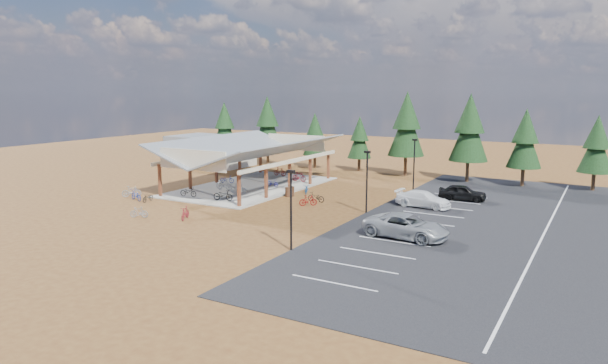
# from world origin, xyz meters

# --- Properties ---
(ground) EXTENTS (140.00, 140.00, 0.00)m
(ground) POSITION_xyz_m (0.00, 0.00, 0.00)
(ground) COLOR #553116
(ground) RESTS_ON ground
(asphalt_lot) EXTENTS (27.00, 44.00, 0.04)m
(asphalt_lot) POSITION_xyz_m (18.50, 3.00, 0.02)
(asphalt_lot) COLOR black
(asphalt_lot) RESTS_ON ground
(concrete_pad) EXTENTS (10.60, 18.60, 0.10)m
(concrete_pad) POSITION_xyz_m (-10.00, 7.00, 0.05)
(concrete_pad) COLOR gray
(concrete_pad) RESTS_ON ground
(bike_pavilion) EXTENTS (11.65, 19.40, 4.97)m
(bike_pavilion) POSITION_xyz_m (-10.00, 7.00, 3.82)
(bike_pavilion) COLOR brown
(bike_pavilion) RESTS_ON concrete_pad
(outbuilding) EXTENTS (11.00, 7.00, 3.90)m
(outbuilding) POSITION_xyz_m (-24.00, 18.00, 2.03)
(outbuilding) COLOR #ADA593
(outbuilding) RESTS_ON ground
(lamp_post_0) EXTENTS (0.50, 0.25, 5.14)m
(lamp_post_0) POSITION_xyz_m (5.00, -10.00, 2.98)
(lamp_post_0) COLOR black
(lamp_post_0) RESTS_ON ground
(lamp_post_1) EXTENTS (0.50, 0.25, 5.14)m
(lamp_post_1) POSITION_xyz_m (5.00, 2.00, 2.98)
(lamp_post_1) COLOR black
(lamp_post_1) RESTS_ON ground
(lamp_post_2) EXTENTS (0.50, 0.25, 5.14)m
(lamp_post_2) POSITION_xyz_m (5.00, 14.00, 2.98)
(lamp_post_2) COLOR black
(lamp_post_2) RESTS_ON ground
(trash_bin_0) EXTENTS (0.60, 0.60, 0.90)m
(trash_bin_0) POSITION_xyz_m (-4.11, 4.62, 0.45)
(trash_bin_0) COLOR #402616
(trash_bin_0) RESTS_ON ground
(trash_bin_1) EXTENTS (0.60, 0.60, 0.90)m
(trash_bin_1) POSITION_xyz_m (-4.04, 5.04, 0.45)
(trash_bin_1) COLOR #402616
(trash_bin_1) RESTS_ON ground
(pine_0) EXTENTS (3.55, 3.55, 8.27)m
(pine_0) POSITION_xyz_m (-24.98, 21.88, 5.05)
(pine_0) COLOR #382314
(pine_0) RESTS_ON ground
(pine_1) EXTENTS (3.93, 3.93, 9.14)m
(pine_1) POSITION_xyz_m (-18.22, 22.46, 5.59)
(pine_1) COLOR #382314
(pine_1) RESTS_ON ground
(pine_2) EXTENTS (3.04, 3.04, 7.09)m
(pine_2) POSITION_xyz_m (-10.83, 22.22, 4.32)
(pine_2) COLOR #382314
(pine_2) RESTS_ON ground
(pine_3) EXTENTS (2.91, 2.91, 6.79)m
(pine_3) POSITION_xyz_m (-4.87, 22.75, 4.14)
(pine_3) COLOR #382314
(pine_3) RESTS_ON ground
(pine_4) EXTENTS (4.22, 4.22, 9.82)m
(pine_4) POSITION_xyz_m (1.31, 22.10, 6.00)
(pine_4) COLOR #382314
(pine_4) RESTS_ON ground
(pine_5) EXTENTS (4.14, 4.14, 9.64)m
(pine_5) POSITION_xyz_m (8.64, 21.34, 5.89)
(pine_5) COLOR #382314
(pine_5) RESTS_ON ground
(pine_6) EXTENTS (3.49, 3.49, 8.13)m
(pine_6) POSITION_xyz_m (14.29, 21.59, 4.96)
(pine_6) COLOR #382314
(pine_6) RESTS_ON ground
(pine_7) EXTENTS (3.26, 3.26, 7.59)m
(pine_7) POSITION_xyz_m (20.82, 22.39, 4.63)
(pine_7) COLOR #382314
(pine_7) RESTS_ON ground
(bike_0) EXTENTS (1.81, 0.82, 0.92)m
(bike_0) POSITION_xyz_m (-12.02, -0.42, 0.56)
(bike_0) COLOR black
(bike_0) RESTS_ON concrete_pad
(bike_1) EXTENTS (1.86, 0.62, 1.10)m
(bike_1) POSITION_xyz_m (-11.25, 3.97, 0.65)
(bike_1) COLOR #999AA0
(bike_1) RESTS_ON concrete_pad
(bike_2) EXTENTS (1.64, 0.98, 0.81)m
(bike_2) POSITION_xyz_m (-13.52, 7.38, 0.51)
(bike_2) COLOR navy
(bike_2) RESTS_ON concrete_pad
(bike_3) EXTENTS (1.74, 0.60, 1.03)m
(bike_3) POSITION_xyz_m (-11.09, 14.17, 0.61)
(bike_3) COLOR maroon
(bike_3) RESTS_ON concrete_pad
(bike_4) EXTENTS (2.00, 0.98, 1.00)m
(bike_4) POSITION_xyz_m (-8.10, -0.19, 0.60)
(bike_4) COLOR black
(bike_4) RESTS_ON concrete_pad
(bike_5) EXTENTS (1.70, 0.73, 0.99)m
(bike_5) POSITION_xyz_m (-8.78, 3.05, 0.59)
(bike_5) COLOR gray
(bike_5) RESTS_ON concrete_pad
(bike_6) EXTENTS (1.63, 0.92, 0.81)m
(bike_6) POSITION_xyz_m (-8.00, 7.92, 0.51)
(bike_6) COLOR #181997
(bike_6) RESTS_ON concrete_pad
(bike_7) EXTENTS (1.78, 0.62, 1.05)m
(bike_7) POSITION_xyz_m (-7.20, 11.98, 0.62)
(bike_7) COLOR maroon
(bike_7) RESTS_ON concrete_pad
(bike_8) EXTENTS (0.84, 1.61, 0.80)m
(bike_8) POSITION_xyz_m (-13.98, -3.60, 0.40)
(bike_8) COLOR black
(bike_8) RESTS_ON ground
(bike_9) EXTENTS (1.64, 1.56, 1.06)m
(bike_9) POSITION_xyz_m (-16.88, -2.84, 0.53)
(bike_9) COLOR gray
(bike_9) RESTS_ON ground
(bike_10) EXTENTS (1.98, 1.22, 0.98)m
(bike_10) POSITION_xyz_m (-15.33, -3.75, 0.49)
(bike_10) COLOR navy
(bike_10) RESTS_ON ground
(bike_11) EXTENTS (1.12, 1.77, 1.03)m
(bike_11) POSITION_xyz_m (-6.43, -7.08, 0.52)
(bike_11) COLOR maroon
(bike_11) RESTS_ON ground
(bike_13) EXTENTS (1.51, 1.01, 0.88)m
(bike_13) POSITION_xyz_m (-10.01, -8.45, 0.44)
(bike_13) COLOR gray
(bike_13) RESTS_ON ground
(bike_14) EXTENTS (1.32, 1.90, 0.95)m
(bike_14) POSITION_xyz_m (-3.34, 6.79, 0.47)
(bike_14) COLOR navy
(bike_14) RESTS_ON ground
(bike_15) EXTENTS (1.47, 1.38, 0.95)m
(bike_15) POSITION_xyz_m (-0.50, 2.03, 0.47)
(bike_15) COLOR maroon
(bike_15) RESTS_ON ground
(bike_16) EXTENTS (1.71, 0.68, 0.88)m
(bike_16) POSITION_xyz_m (-0.71, 3.83, 0.44)
(bike_16) COLOR black
(bike_16) RESTS_ON ground
(car_2) EXTENTS (6.05, 3.22, 1.62)m
(car_2) POSITION_xyz_m (10.39, -3.72, 0.85)
(car_2) COLOR gray
(car_2) RESTS_ON asphalt_lot
(car_3) EXTENTS (4.90, 2.31, 1.38)m
(car_3) POSITION_xyz_m (8.44, 6.35, 0.73)
(car_3) COLOR white
(car_3) RESTS_ON asphalt_lot
(car_4) EXTENTS (4.41, 2.31, 1.43)m
(car_4) POSITION_xyz_m (10.64, 10.95, 0.76)
(car_4) COLOR black
(car_4) RESTS_ON asphalt_lot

